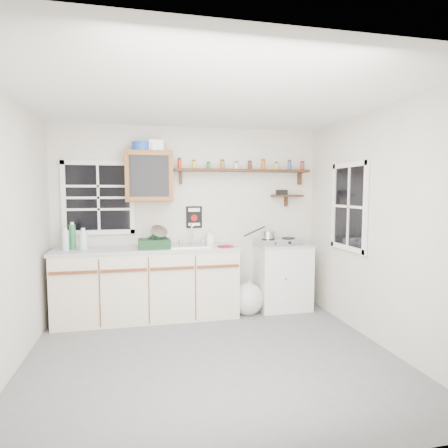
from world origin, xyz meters
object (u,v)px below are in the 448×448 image
object	(u,v)px
spice_shelf	(244,170)
hotplate	(278,241)
dish_rack	(155,241)
main_cabinet	(149,283)
right_cabinet	(282,276)
upper_cabinet	(149,176)

from	to	relation	value
spice_shelf	hotplate	size ratio (longest dim) A/B	3.10
dish_rack	spice_shelf	bearing A→B (deg)	10.99
main_cabinet	dish_rack	xyz separation A→B (m)	(0.09, -0.08, 0.55)
main_cabinet	spice_shelf	distance (m)	1.98
right_cabinet	spice_shelf	distance (m)	1.57
right_cabinet	dish_rack	size ratio (longest dim) A/B	2.27
hotplate	right_cabinet	bearing A→B (deg)	10.20
spice_shelf	main_cabinet	bearing A→B (deg)	-170.82
spice_shelf	hotplate	world-z (taller)	spice_shelf
right_cabinet	main_cabinet	bearing A→B (deg)	-179.21
upper_cabinet	spice_shelf	distance (m)	1.29
right_cabinet	hotplate	distance (m)	0.50
spice_shelf	hotplate	bearing A→B (deg)	-25.13
right_cabinet	spice_shelf	world-z (taller)	spice_shelf
dish_rack	upper_cabinet	bearing A→B (deg)	101.63
right_cabinet	dish_rack	xyz separation A→B (m)	(-1.74, -0.11, 0.56)
spice_shelf	dish_rack	size ratio (longest dim) A/B	4.77
main_cabinet	right_cabinet	size ratio (longest dim) A/B	2.54
upper_cabinet	hotplate	distance (m)	1.94
dish_rack	right_cabinet	bearing A→B (deg)	0.96
right_cabinet	hotplate	xyz separation A→B (m)	(-0.07, -0.02, 0.49)
right_cabinet	upper_cabinet	xyz separation A→B (m)	(-1.80, 0.12, 1.37)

